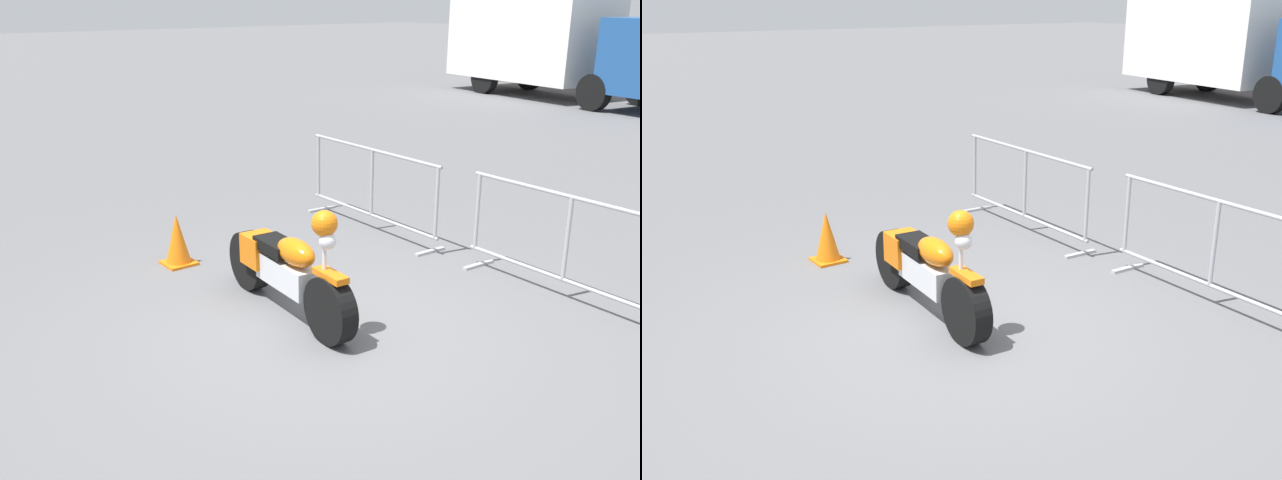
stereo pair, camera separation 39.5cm
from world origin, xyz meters
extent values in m
plane|color=#5B5B5E|center=(0.00, 0.00, 0.00)|extent=(120.00, 120.00, 0.00)
cylinder|color=black|center=(0.18, -0.07, 0.30)|extent=(0.62, 0.22, 0.61)
cylinder|color=black|center=(-1.28, 0.06, 0.30)|extent=(0.62, 0.22, 0.61)
cube|color=silver|center=(-0.55, -0.01, 0.40)|extent=(0.82, 0.30, 0.27)
ellipsoid|color=orange|center=(-0.38, -0.02, 0.67)|extent=(0.55, 0.29, 0.25)
cube|color=black|center=(-0.72, 0.01, 0.63)|extent=(0.52, 0.31, 0.11)
cube|color=orange|center=(-1.04, 0.04, 0.49)|extent=(0.37, 0.33, 0.30)
cube|color=orange|center=(0.18, -0.07, 0.63)|extent=(0.39, 0.17, 0.06)
cylinder|color=silver|center=(0.09, -0.06, 0.76)|extent=(0.04, 0.04, 0.43)
sphere|color=silver|center=(0.14, -0.07, 0.92)|extent=(0.15, 0.15, 0.15)
sphere|color=orange|center=(0.09, -0.06, 1.06)|extent=(0.23, 0.23, 0.23)
cylinder|color=#9EA0A5|center=(-1.97, 2.36, 1.05)|extent=(2.44, 0.15, 0.04)
cylinder|color=#9EA0A5|center=(-1.97, 2.36, 0.20)|extent=(2.44, 0.15, 0.04)
cylinder|color=#9EA0A5|center=(-3.14, 2.41, 0.62)|extent=(0.05, 0.05, 0.85)
cylinder|color=#9EA0A5|center=(-1.97, 2.36, 0.62)|extent=(0.05, 0.05, 0.85)
cylinder|color=#9EA0A5|center=(-0.80, 2.30, 0.62)|extent=(0.05, 0.05, 0.85)
cube|color=#9EA0A5|center=(-3.07, 2.41, 0.01)|extent=(0.08, 0.44, 0.03)
cube|color=#9EA0A5|center=(-0.87, 2.30, 0.01)|extent=(0.08, 0.44, 0.03)
cylinder|color=#9EA0A5|center=(0.87, 2.36, 1.05)|extent=(2.44, 0.15, 0.04)
cylinder|color=#9EA0A5|center=(0.87, 2.36, 0.20)|extent=(2.44, 0.15, 0.04)
cylinder|color=#9EA0A5|center=(-0.30, 2.41, 0.62)|extent=(0.05, 0.05, 0.85)
cylinder|color=#9EA0A5|center=(0.87, 2.36, 0.62)|extent=(0.05, 0.05, 0.85)
cube|color=#9EA0A5|center=(-0.23, 2.41, 0.01)|extent=(0.08, 0.44, 0.03)
cube|color=white|center=(-9.12, 15.33, 1.73)|extent=(5.29, 3.03, 2.50)
cylinder|color=black|center=(-5.93, 13.86, 0.48)|extent=(0.99, 0.42, 0.96)
cylinder|color=black|center=(-9.81, 16.41, 0.48)|extent=(0.99, 0.42, 0.96)
cylinder|color=black|center=(-10.11, 14.50, 0.48)|extent=(0.99, 0.42, 0.96)
cube|color=tan|center=(-11.46, 19.79, 0.62)|extent=(2.23, 4.55, 0.71)
cube|color=#1E232B|center=(-11.44, 19.64, 1.24)|extent=(1.86, 2.40, 0.51)
cylinder|color=black|center=(-12.35, 21.11, 0.33)|extent=(0.29, 0.67, 0.65)
cylinder|color=black|center=(-10.85, 21.27, 0.33)|extent=(0.29, 0.67, 0.65)
cylinder|color=black|center=(-12.06, 18.32, 0.33)|extent=(0.29, 0.67, 0.65)
cylinder|color=black|center=(-10.57, 18.47, 0.33)|extent=(0.29, 0.67, 0.65)
cube|color=maroon|center=(-8.80, 19.94, 0.59)|extent=(2.10, 4.29, 0.67)
cube|color=#1E232B|center=(-8.78, 19.80, 1.16)|extent=(1.76, 2.26, 0.48)
cylinder|color=black|center=(-9.64, 21.18, 0.31)|extent=(0.27, 0.63, 0.62)
cylinder|color=black|center=(-9.37, 18.55, 0.31)|extent=(0.27, 0.63, 0.62)
cylinder|color=black|center=(-7.96, 18.69, 0.31)|extent=(0.27, 0.63, 0.62)
cube|color=orange|center=(-2.37, -0.21, 0.01)|extent=(0.34, 0.34, 0.03)
cone|color=orange|center=(-2.37, -0.21, 0.31)|extent=(0.28, 0.28, 0.56)
camera|label=1|loc=(4.55, -3.63, 2.87)|focal=40.00mm
camera|label=2|loc=(4.78, -3.31, 2.87)|focal=40.00mm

